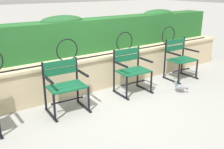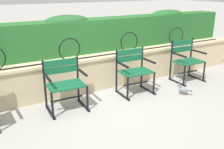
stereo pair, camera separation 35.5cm
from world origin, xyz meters
The scene contains 8 objects.
ground_plane centered at (0.00, 0.00, 0.00)m, with size 60.00×60.00×0.00m, color #9E9E99.
stone_wall centered at (0.00, 0.96, 0.34)m, with size 7.65×0.41×0.68m.
iron_arch_fence centered at (-0.37, 0.89, 0.85)m, with size 7.11×0.02×0.42m.
hedge_row centered at (-0.05, 1.39, 1.05)m, with size 7.50×0.50×0.80m.
park_chair_centre_left centered at (-0.76, 0.39, 0.46)m, with size 0.65×0.55×0.84m.
park_chair_centre_right centered at (0.64, 0.39, 0.46)m, with size 0.65×0.55×0.85m.
park_chair_rightmost centered at (2.04, 0.40, 0.47)m, with size 0.63×0.53×0.88m.
pigeon_near_chairs centered at (1.39, -0.22, 0.11)m, with size 0.22×0.25×0.22m.
Camera 2 is at (-2.07, -3.44, 1.96)m, focal length 40.98 mm.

